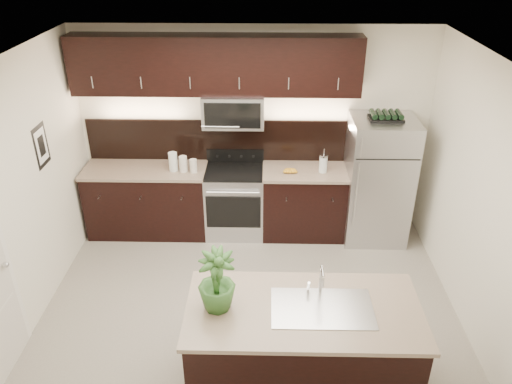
% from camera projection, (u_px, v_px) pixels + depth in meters
% --- Properties ---
extents(ground, '(4.50, 4.50, 0.00)m').
position_uv_depth(ground, '(249.00, 316.00, 5.40)').
color(ground, gray).
rests_on(ground, ground).
extents(room_walls, '(4.52, 4.02, 2.71)m').
position_uv_depth(room_walls, '(236.00, 177.00, 4.56)').
color(room_walls, silver).
rests_on(room_walls, ground).
extents(counter_run, '(3.51, 0.65, 0.94)m').
position_uv_depth(counter_run, '(220.00, 201.00, 6.67)').
color(counter_run, black).
rests_on(counter_run, ground).
extents(upper_fixtures, '(3.49, 0.40, 1.66)m').
position_uv_depth(upper_fixtures, '(218.00, 74.00, 6.00)').
color(upper_fixtures, black).
rests_on(upper_fixtures, counter_run).
extents(island, '(1.96, 0.96, 0.94)m').
position_uv_depth(island, '(301.00, 349.00, 4.34)').
color(island, black).
rests_on(island, ground).
extents(sink_faucet, '(0.84, 0.50, 0.28)m').
position_uv_depth(sink_faucet, '(322.00, 306.00, 4.12)').
color(sink_faucet, silver).
rests_on(sink_faucet, island).
extents(refrigerator, '(0.80, 0.72, 1.65)m').
position_uv_depth(refrigerator, '(378.00, 181.00, 6.40)').
color(refrigerator, '#B2B2B7').
rests_on(refrigerator, ground).
extents(wine_rack, '(0.41, 0.25, 0.10)m').
position_uv_depth(wine_rack, '(386.00, 116.00, 5.99)').
color(wine_rack, black).
rests_on(wine_rack, refrigerator).
extents(plant, '(0.37, 0.37, 0.54)m').
position_uv_depth(plant, '(217.00, 281.00, 4.00)').
color(plant, '#2C5622').
rests_on(plant, island).
extents(canisters, '(0.37, 0.15, 0.25)m').
position_uv_depth(canisters, '(181.00, 163.00, 6.34)').
color(canisters, silver).
rests_on(canisters, counter_run).
extents(french_press, '(0.11, 0.11, 0.31)m').
position_uv_depth(french_press, '(323.00, 164.00, 6.32)').
color(french_press, silver).
rests_on(french_press, counter_run).
extents(bananas, '(0.19, 0.15, 0.06)m').
position_uv_depth(bananas, '(286.00, 170.00, 6.34)').
color(bananas, '#C1871B').
rests_on(bananas, counter_run).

